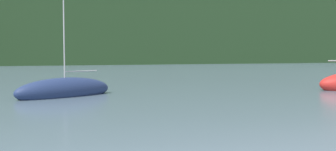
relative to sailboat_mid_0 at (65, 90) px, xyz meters
name	(u,v)px	position (x,y,z in m)	size (l,w,h in m)	color
sailboat_mid_0	(65,90)	(0.00, 0.00, 0.00)	(5.91, 3.81, 6.59)	navy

